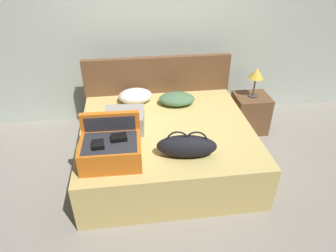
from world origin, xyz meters
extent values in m
plane|color=gray|center=(0.00, 0.00, 0.00)|extent=(12.00, 12.00, 0.00)
cube|color=#B7C1B2|center=(0.00, 1.65, 1.30)|extent=(8.00, 0.10, 2.60)
cube|color=tan|center=(0.00, 0.40, 0.25)|extent=(1.86, 1.70, 0.51)
cube|color=brown|center=(0.00, 1.29, 0.50)|extent=(1.90, 0.08, 0.99)
cube|color=#D16619|center=(-0.58, -0.12, 0.62)|extent=(0.56, 0.41, 0.22)
cube|color=#28282D|center=(-0.58, -0.12, 0.65)|extent=(0.49, 0.36, 0.15)
cube|color=black|center=(-0.67, -0.17, 0.75)|extent=(0.12, 0.13, 0.05)
cube|color=black|center=(-0.49, -0.08, 0.75)|extent=(0.15, 0.11, 0.05)
cube|color=#D16619|center=(-0.57, 0.11, 0.71)|extent=(0.55, 0.07, 0.40)
cube|color=#28282D|center=(-0.57, 0.07, 0.71)|extent=(0.47, 0.02, 0.34)
cube|color=gray|center=(-0.45, 0.44, 0.59)|extent=(0.44, 0.39, 0.16)
cube|color=#28282D|center=(-0.45, 0.44, 0.61)|extent=(0.39, 0.34, 0.11)
cube|color=#1E33A5|center=(-0.52, 0.40, 0.68)|extent=(0.09, 0.10, 0.04)
cube|color=gray|center=(-0.45, 0.44, 0.69)|extent=(0.44, 0.39, 0.04)
cube|color=gray|center=(-0.46, 0.25, 0.67)|extent=(0.13, 0.03, 0.02)
ellipsoid|color=black|center=(0.13, -0.12, 0.62)|extent=(0.59, 0.29, 0.22)
torus|color=black|center=(0.04, -0.10, 0.68)|extent=(0.21, 0.05, 0.21)
torus|color=black|center=(0.21, -0.13, 0.68)|extent=(0.21, 0.05, 0.21)
ellipsoid|color=#4C724C|center=(0.20, 0.92, 0.58)|extent=(0.47, 0.35, 0.14)
ellipsoid|color=white|center=(-0.31, 1.05, 0.59)|extent=(0.43, 0.33, 0.17)
cube|color=brown|center=(1.21, 1.00, 0.25)|extent=(0.44, 0.40, 0.51)
cylinder|color=#3F3833|center=(1.21, 1.00, 0.52)|extent=(0.12, 0.12, 0.01)
cylinder|color=#4C443D|center=(1.21, 1.00, 0.64)|extent=(0.02, 0.02, 0.24)
cone|color=gold|center=(1.21, 1.00, 0.83)|extent=(0.19, 0.19, 0.13)
camera|label=1|loc=(-0.35, -2.39, 2.31)|focal=32.67mm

